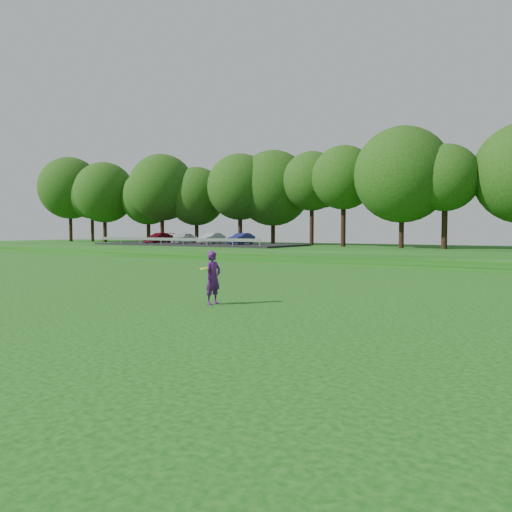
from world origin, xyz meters
The scene contains 6 objects.
ground centered at (0.00, 0.00, 0.00)m, with size 140.00×140.00×0.00m, color #0F450D.
berm centered at (0.00, 34.00, 0.30)m, with size 130.00×30.00×0.60m, color #0F450D.
walking_path centered at (0.00, 20.00, 0.02)m, with size 130.00×1.60×0.04m, color gray.
treeline centered at (0.00, 38.00, 8.10)m, with size 104.00×7.00×15.00m, color #143E0E, non-canonical shape.
parking_lot centered at (-24.26, 32.78, 0.98)m, with size 24.00×9.00×1.38m.
woman centered at (2.59, 1.55, 0.83)m, with size 0.52×0.70×1.66m.
Camera 1 is at (12.05, -10.65, 2.31)m, focal length 35.00 mm.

